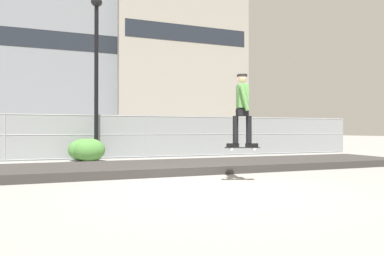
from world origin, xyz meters
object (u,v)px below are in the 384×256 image
(skater, at_px, (242,106))
(shrub_center, at_px, (90,150))
(skateboard, at_px, (242,148))
(parked_car_near, at_px, (45,138))
(shrub_left, at_px, (83,150))
(street_lamp, at_px, (96,58))

(skater, relative_size, shrub_center, 1.50)
(skateboard, bearing_deg, parked_car_near, 117.57)
(skater, distance_m, shrub_left, 7.53)
(skater, height_order, street_lamp, street_lamp)
(skater, bearing_deg, shrub_left, 118.08)
(shrub_left, bearing_deg, skateboard, -61.92)
(street_lamp, bearing_deg, skater, -65.69)
(skateboard, height_order, shrub_center, shrub_center)
(skater, bearing_deg, skateboard, 0.00)
(skater, height_order, shrub_center, skater)
(shrub_center, bearing_deg, shrub_left, 121.19)
(shrub_left, relative_size, shrub_center, 0.98)
(parked_car_near, distance_m, shrub_left, 3.93)
(skateboard, height_order, street_lamp, street_lamp)
(shrub_left, xyz_separation_m, shrub_center, (0.24, -0.39, 0.01))
(skater, relative_size, shrub_left, 1.52)
(street_lamp, height_order, shrub_left, street_lamp)
(shrub_left, bearing_deg, shrub_center, -58.81)
(skater, height_order, parked_car_near, skater)
(shrub_center, bearing_deg, skater, -62.12)
(skater, bearing_deg, parked_car_near, 117.57)
(skateboard, xyz_separation_m, parked_car_near, (-5.24, 10.04, 0.05))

